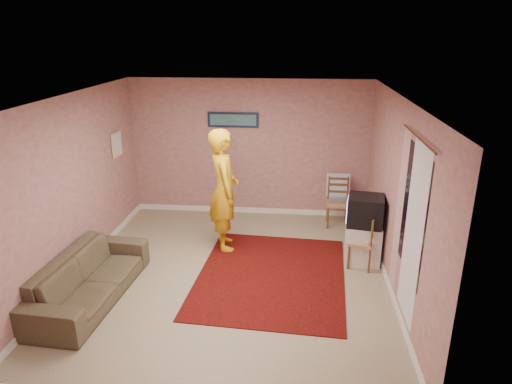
# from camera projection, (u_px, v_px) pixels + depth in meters

# --- Properties ---
(ground) EXTENTS (5.00, 5.00, 0.00)m
(ground) POSITION_uv_depth(u_px,v_px,m) (232.00, 276.00, 6.71)
(ground) COLOR tan
(ground) RESTS_ON ground
(wall_back) EXTENTS (4.50, 0.02, 2.60)m
(wall_back) POSITION_uv_depth(u_px,v_px,m) (250.00, 149.00, 8.63)
(wall_back) COLOR tan
(wall_back) RESTS_ON ground
(wall_front) EXTENTS (4.50, 0.02, 2.60)m
(wall_front) POSITION_uv_depth(u_px,v_px,m) (188.00, 289.00, 3.93)
(wall_front) COLOR tan
(wall_front) RESTS_ON ground
(wall_left) EXTENTS (0.02, 5.00, 2.60)m
(wall_left) POSITION_uv_depth(u_px,v_px,m) (74.00, 188.00, 6.48)
(wall_left) COLOR tan
(wall_left) RESTS_ON ground
(wall_right) EXTENTS (0.02, 5.00, 2.60)m
(wall_right) POSITION_uv_depth(u_px,v_px,m) (397.00, 198.00, 6.08)
(wall_right) COLOR tan
(wall_right) RESTS_ON ground
(ceiling) EXTENTS (4.50, 5.00, 0.02)m
(ceiling) POSITION_uv_depth(u_px,v_px,m) (228.00, 97.00, 5.84)
(ceiling) COLOR silver
(ceiling) RESTS_ON wall_back
(baseboard_back) EXTENTS (4.50, 0.02, 0.10)m
(baseboard_back) POSITION_uv_depth(u_px,v_px,m) (250.00, 210.00, 9.03)
(baseboard_back) COLOR white
(baseboard_back) RESTS_ON ground
(baseboard_left) EXTENTS (0.02, 5.00, 0.10)m
(baseboard_left) POSITION_uv_depth(u_px,v_px,m) (85.00, 266.00, 6.89)
(baseboard_left) COLOR white
(baseboard_left) RESTS_ON ground
(baseboard_right) EXTENTS (0.02, 5.00, 0.10)m
(baseboard_right) POSITION_uv_depth(u_px,v_px,m) (387.00, 280.00, 6.50)
(baseboard_right) COLOR white
(baseboard_right) RESTS_ON ground
(window) EXTENTS (0.01, 1.10, 1.50)m
(window) POSITION_uv_depth(u_px,v_px,m) (413.00, 213.00, 5.19)
(window) COLOR black
(window) RESTS_ON wall_right
(curtain_sheer) EXTENTS (0.01, 0.75, 2.10)m
(curtain_sheer) POSITION_uv_depth(u_px,v_px,m) (413.00, 234.00, 5.11)
(curtain_sheer) COLOR white
(curtain_sheer) RESTS_ON wall_right
(curtain_floral) EXTENTS (0.01, 0.35, 2.10)m
(curtain_floral) POSITION_uv_depth(u_px,v_px,m) (399.00, 211.00, 5.77)
(curtain_floral) COLOR beige
(curtain_floral) RESTS_ON wall_right
(curtain_rod) EXTENTS (0.02, 1.40, 0.02)m
(curtain_rod) POSITION_uv_depth(u_px,v_px,m) (418.00, 138.00, 4.90)
(curtain_rod) COLOR brown
(curtain_rod) RESTS_ON wall_right
(picture_back) EXTENTS (0.95, 0.04, 0.28)m
(picture_back) POSITION_uv_depth(u_px,v_px,m) (233.00, 120.00, 8.44)
(picture_back) COLOR #151C39
(picture_back) RESTS_ON wall_back
(picture_left) EXTENTS (0.04, 0.38, 0.42)m
(picture_left) POSITION_uv_depth(u_px,v_px,m) (117.00, 144.00, 7.89)
(picture_left) COLOR beige
(picture_left) RESTS_ON wall_left
(area_rug) EXTENTS (2.28, 2.78, 0.01)m
(area_rug) POSITION_uv_depth(u_px,v_px,m) (271.00, 275.00, 6.71)
(area_rug) COLOR black
(area_rug) RESTS_ON ground
(tv_cabinet) EXTENTS (0.50, 0.45, 0.63)m
(tv_cabinet) POSITION_uv_depth(u_px,v_px,m) (363.00, 243.00, 7.01)
(tv_cabinet) COLOR silver
(tv_cabinet) RESTS_ON ground
(crt_tv) EXTENTS (0.59, 0.54, 0.45)m
(crt_tv) POSITION_uv_depth(u_px,v_px,m) (365.00, 211.00, 6.83)
(crt_tv) COLOR black
(crt_tv) RESTS_ON tv_cabinet
(chair_a) EXTENTS (0.41, 0.39, 0.49)m
(chair_a) POSITION_uv_depth(u_px,v_px,m) (338.00, 198.00, 8.27)
(chair_a) COLOR tan
(chair_a) RESTS_ON ground
(dvd_player) EXTENTS (0.34, 0.24, 0.06)m
(dvd_player) POSITION_uv_depth(u_px,v_px,m) (338.00, 201.00, 8.29)
(dvd_player) COLOR #B0B0B5
(dvd_player) RESTS_ON chair_a
(blue_throw) EXTENTS (0.42, 0.05, 0.44)m
(blue_throw) POSITION_uv_depth(u_px,v_px,m) (338.00, 185.00, 8.39)
(blue_throw) COLOR #89ABE1
(blue_throw) RESTS_ON chair_a
(chair_b) EXTENTS (0.45, 0.47, 0.46)m
(chair_b) POSITION_uv_depth(u_px,v_px,m) (362.00, 236.00, 6.82)
(chair_b) COLOR tan
(chair_b) RESTS_ON ground
(game_console) EXTENTS (0.24, 0.21, 0.04)m
(game_console) POSITION_uv_depth(u_px,v_px,m) (362.00, 239.00, 6.84)
(game_console) COLOR white
(game_console) RESTS_ON chair_b
(sofa) EXTENTS (0.97, 2.16, 0.62)m
(sofa) POSITION_uv_depth(u_px,v_px,m) (89.00, 278.00, 6.05)
(sofa) COLOR brown
(sofa) RESTS_ON ground
(person) EXTENTS (0.67, 0.84, 2.00)m
(person) POSITION_uv_depth(u_px,v_px,m) (224.00, 190.00, 7.30)
(person) COLOR gold
(person) RESTS_ON ground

